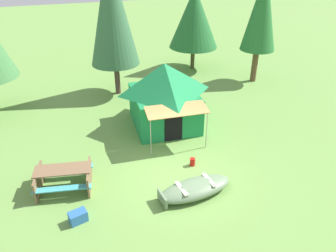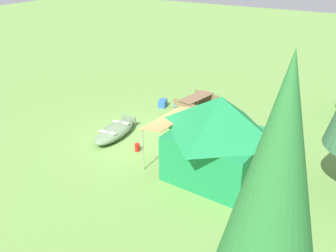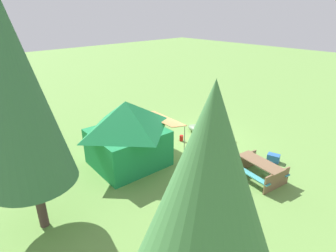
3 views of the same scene
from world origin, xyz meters
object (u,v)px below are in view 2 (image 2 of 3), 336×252
canvas_cabin_tent (218,136)px  fuel_can (137,147)px  picnic_table (196,102)px  pine_tree_back_left (268,238)px  cooler_box (163,103)px  beached_rowboat (115,131)px

canvas_cabin_tent → fuel_can: 3.62m
picnic_table → pine_tree_back_left: pine_tree_back_left is taller
picnic_table → cooler_box: 1.78m
picnic_table → fuel_can: bearing=-2.5°
beached_rowboat → fuel_can: beached_rowboat is taller
beached_rowboat → pine_tree_back_left: bearing=48.8°
picnic_table → pine_tree_back_left: (11.38, 6.63, 3.59)m
beached_rowboat → picnic_table: bearing=156.8°
picnic_table → canvas_cabin_tent: bearing=34.3°
picnic_table → pine_tree_back_left: 13.65m
pine_tree_back_left → canvas_cabin_tent: bearing=-152.8°
picnic_table → cooler_box: picnic_table is taller
pine_tree_back_left → cooler_box: bearing=-143.0°
cooler_box → canvas_cabin_tent: bearing=48.3°
canvas_cabin_tent → fuel_can: bearing=-90.0°
canvas_cabin_tent → pine_tree_back_left: 8.03m
beached_rowboat → picnic_table: picnic_table is taller
beached_rowboat → cooler_box: beached_rowboat is taller
canvas_cabin_tent → pine_tree_back_left: (6.77, 3.48, 2.56)m
picnic_table → fuel_can: (4.61, -0.20, -0.33)m
fuel_can → pine_tree_back_left: 10.39m
cooler_box → beached_rowboat: bearing=-0.0°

